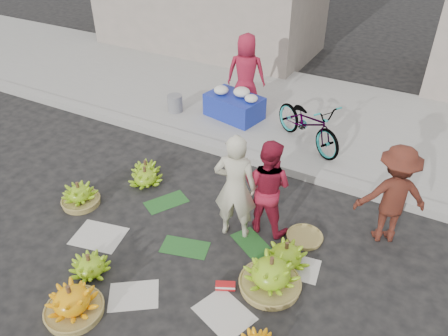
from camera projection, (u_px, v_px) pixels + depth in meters
The scene contains 21 objects.
ground at pixel (199, 241), 6.13m from camera, with size 80.00×80.00×0.00m, color black.
curb at pixel (264, 161), 7.69m from camera, with size 40.00×0.25×0.15m, color gray.
sidewalk at pixel (304, 114), 9.22m from camera, with size 40.00×4.00×0.12m, color gray.
newspaper_scatter at pixel (166, 279), 5.55m from camera, with size 3.20×1.80×0.00m, color beige, non-canonical shape.
banana_leaves at pixel (200, 230), 6.31m from camera, with size 2.00×1.00×0.00m, color #194C1B, non-canonical shape.
banana_bunch_0 at pixel (80, 195), 6.73m from camera, with size 0.57×0.57×0.41m.
banana_bunch_1 at pixel (90, 266), 5.56m from camera, with size 0.60×0.60×0.33m.
banana_bunch_2 at pixel (72, 302), 5.02m from camera, with size 0.76×0.76×0.46m.
banana_bunch_4 at pixel (271, 274), 5.33m from camera, with size 0.89×0.89×0.50m.
banana_bunch_5 at pixel (286, 255), 5.69m from camera, with size 0.77×0.77×0.37m.
banana_bunch_6 at pixel (145, 177), 7.18m from camera, with size 0.59×0.59×0.33m.
banana_bunch_7 at pixel (146, 169), 7.42m from camera, with size 0.54×0.54×0.28m.
basket_spare at pixel (305, 237), 6.15m from camera, with size 0.49×0.49×0.06m, color olive.
incense_stack at pixel (225, 286), 5.39m from camera, with size 0.24×0.08×0.10m, color #B01216.
vendor_cream at pixel (235, 188), 5.83m from camera, with size 0.58×0.38×1.60m, color beige.
vendor_red at pixel (267, 187), 5.97m from camera, with size 0.70×0.55×1.45m, color #A81931.
man_striped at pixel (393, 195), 5.80m from camera, with size 0.96×0.55×1.48m, color maroon.
flower_table at pixel (235, 105), 8.85m from camera, with size 1.23×0.90×0.64m.
grey_bucket at pixel (175, 103), 9.11m from camera, with size 0.31×0.31×0.35m, color slate.
flower_vendor at pixel (246, 73), 8.83m from camera, with size 0.78×0.51×1.60m, color #A81931.
bicycle at pixel (308, 123), 7.84m from camera, with size 1.69×0.59×0.89m, color gray.
Camera 1 is at (2.47, -3.78, 4.29)m, focal length 35.00 mm.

